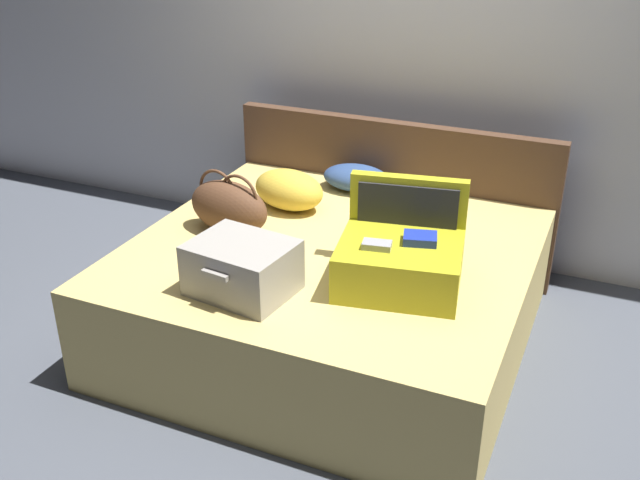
# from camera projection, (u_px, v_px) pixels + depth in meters

# --- Properties ---
(ground_plane) EXTENTS (12.00, 12.00, 0.00)m
(ground_plane) POSITION_uv_depth(u_px,v_px,m) (298.00, 380.00, 3.51)
(ground_plane) COLOR #4C515B
(back_wall) EXTENTS (8.00, 0.10, 2.60)m
(back_wall) POSITION_uv_depth(u_px,v_px,m) (414.00, 44.00, 4.29)
(back_wall) COLOR silver
(back_wall) RESTS_ON ground
(bed) EXTENTS (1.93, 1.81, 0.54)m
(bed) POSITION_uv_depth(u_px,v_px,m) (331.00, 294.00, 3.72)
(bed) COLOR tan
(bed) RESTS_ON ground
(headboard) EXTENTS (1.97, 0.08, 0.91)m
(headboard) POSITION_uv_depth(u_px,v_px,m) (391.00, 194.00, 4.42)
(headboard) COLOR #4C3323
(headboard) RESTS_ON ground
(hard_case_large) EXTENTS (0.62, 0.58, 0.43)m
(hard_case_large) POSITION_uv_depth(u_px,v_px,m) (401.00, 256.00, 3.23)
(hard_case_large) COLOR gold
(hard_case_large) RESTS_ON bed
(hard_case_medium) EXTENTS (0.47, 0.40, 0.23)m
(hard_case_medium) POSITION_uv_depth(u_px,v_px,m) (242.00, 268.00, 3.17)
(hard_case_medium) COLOR gray
(hard_case_medium) RESTS_ON bed
(duffel_bag) EXTENTS (0.48, 0.29, 0.33)m
(duffel_bag) POSITION_uv_depth(u_px,v_px,m) (229.00, 207.00, 3.70)
(duffel_bag) COLOR brown
(duffel_bag) RESTS_ON bed
(pillow_near_headboard) EXTENTS (0.46, 0.35, 0.22)m
(pillow_near_headboard) POSITION_uv_depth(u_px,v_px,m) (289.00, 190.00, 3.99)
(pillow_near_headboard) COLOR gold
(pillow_near_headboard) RESTS_ON bed
(pillow_center_head) EXTENTS (0.40, 0.27, 0.15)m
(pillow_center_head) POSITION_uv_depth(u_px,v_px,m) (356.00, 178.00, 4.25)
(pillow_center_head) COLOR navy
(pillow_center_head) RESTS_ON bed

